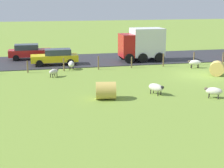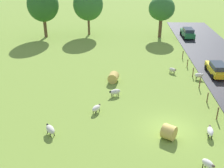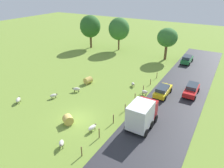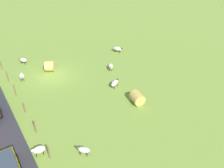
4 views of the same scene
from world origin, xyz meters
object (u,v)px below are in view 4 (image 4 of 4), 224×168
(sheep_2, at_px, (39,150))
(hay_bale_1, at_px, (50,66))
(sheep_5, at_px, (115,83))
(sheep_6, at_px, (23,60))
(hay_bale_0, at_px, (137,98))
(sheep_0, at_px, (84,150))
(sheep_4, at_px, (111,66))
(sheep_1, at_px, (22,76))
(sheep_3, at_px, (118,49))

(sheep_2, height_order, hay_bale_1, hay_bale_1)
(sheep_5, relative_size, sheep_6, 1.24)
(hay_bale_0, bearing_deg, sheep_0, 21.58)
(sheep_4, distance_m, sheep_5, 3.72)
(sheep_1, distance_m, sheep_3, 12.93)
(sheep_0, bearing_deg, sheep_6, -91.08)
(sheep_0, distance_m, sheep_1, 13.08)
(sheep_0, relative_size, sheep_1, 0.76)
(sheep_5, height_order, hay_bale_1, hay_bale_1)
(sheep_2, distance_m, hay_bale_1, 12.78)
(sheep_5, bearing_deg, hay_bale_0, 94.70)
(sheep_0, distance_m, sheep_4, 12.95)
(sheep_0, relative_size, sheep_5, 0.76)
(sheep_3, relative_size, sheep_6, 1.24)
(sheep_2, distance_m, hay_bale_0, 10.09)
(sheep_1, distance_m, sheep_5, 10.33)
(sheep_6, distance_m, hay_bale_1, 4.07)
(sheep_0, height_order, sheep_2, sheep_2)
(sheep_1, bearing_deg, hay_bale_0, 128.67)
(sheep_6, relative_size, hay_bale_1, 0.87)
(sheep_4, bearing_deg, sheep_5, 63.92)
(sheep_6, xyz_separation_m, hay_bale_1, (-2.14, 3.47, 0.07))
(sheep_6, height_order, hay_bale_1, hay_bale_1)
(sheep_4, bearing_deg, sheep_1, -19.43)
(hay_bale_0, bearing_deg, sheep_5, -85.30)
(sheep_4, relative_size, sheep_5, 0.89)
(sheep_0, bearing_deg, sheep_4, -131.52)
(sheep_6, bearing_deg, sheep_5, 122.24)
(sheep_1, relative_size, hay_bale_0, 1.02)
(sheep_3, relative_size, hay_bale_1, 1.08)
(sheep_1, distance_m, sheep_4, 10.08)
(hay_bale_1, bearing_deg, sheep_3, 179.24)
(sheep_5, distance_m, hay_bale_0, 3.51)
(sheep_6, bearing_deg, hay_bale_1, 121.67)
(sheep_0, distance_m, hay_bale_1, 13.63)
(sheep_4, height_order, hay_bale_1, hay_bale_1)
(hay_bale_0, bearing_deg, sheep_6, -63.72)
(sheep_1, bearing_deg, sheep_0, 94.01)
(sheep_2, xyz_separation_m, sheep_5, (-9.74, -4.60, -0.02))
(sheep_3, relative_size, hay_bale_0, 1.01)
(sheep_6, bearing_deg, sheep_3, 162.93)
(sheep_3, bearing_deg, sheep_2, 37.91)
(sheep_2, bearing_deg, sheep_0, 147.88)
(sheep_3, height_order, sheep_5, sheep_3)
(sheep_1, bearing_deg, hay_bale_1, -173.92)
(sheep_3, xyz_separation_m, sheep_6, (11.70, -3.59, 0.01))
(sheep_3, distance_m, hay_bale_1, 9.56)
(sheep_0, xyz_separation_m, hay_bale_1, (-2.46, -13.41, 0.15))
(sheep_1, relative_size, sheep_5, 1.00)
(sheep_1, bearing_deg, sheep_2, 80.56)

